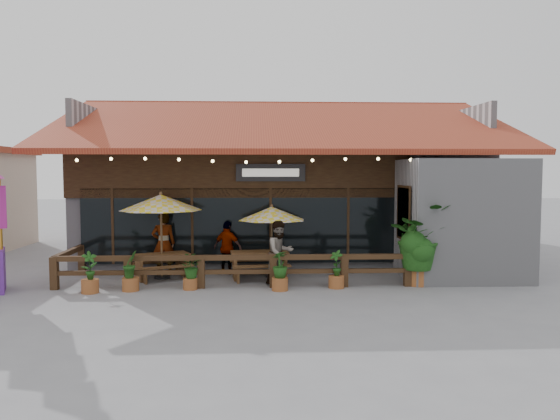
{
  "coord_description": "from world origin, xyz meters",
  "views": [
    {
      "loc": [
        -1.01,
        -15.53,
        3.22
      ],
      "look_at": [
        -0.22,
        1.5,
        2.03
      ],
      "focal_mm": 35.0,
      "sensor_mm": 36.0,
      "label": 1
    }
  ],
  "objects_px": {
    "umbrella_left": "(161,203)",
    "picnic_table_left": "(162,262)",
    "umbrella_right": "(272,214)",
    "tropical_plant": "(419,239)",
    "picnic_table_right": "(259,260)"
  },
  "relations": [
    {
      "from": "umbrella_left",
      "to": "picnic_table_left",
      "type": "distance_m",
      "value": 1.78
    },
    {
      "from": "umbrella_right",
      "to": "tropical_plant",
      "type": "bearing_deg",
      "value": -18.8
    },
    {
      "from": "tropical_plant",
      "to": "umbrella_right",
      "type": "bearing_deg",
      "value": 161.2
    },
    {
      "from": "picnic_table_right",
      "to": "tropical_plant",
      "type": "bearing_deg",
      "value": -14.97
    },
    {
      "from": "umbrella_right",
      "to": "picnic_table_left",
      "type": "distance_m",
      "value": 3.62
    },
    {
      "from": "umbrella_left",
      "to": "picnic_table_right",
      "type": "xyz_separation_m",
      "value": [
        2.95,
        -0.15,
        -1.74
      ]
    },
    {
      "from": "umbrella_right",
      "to": "picnic_table_left",
      "type": "relative_size",
      "value": 1.29
    },
    {
      "from": "picnic_table_left",
      "to": "tropical_plant",
      "type": "bearing_deg",
      "value": -9.96
    },
    {
      "from": "picnic_table_left",
      "to": "umbrella_right",
      "type": "bearing_deg",
      "value": 1.67
    },
    {
      "from": "umbrella_left",
      "to": "picnic_table_left",
      "type": "height_order",
      "value": "umbrella_left"
    },
    {
      "from": "picnic_table_right",
      "to": "umbrella_right",
      "type": "bearing_deg",
      "value": 27.75
    },
    {
      "from": "picnic_table_left",
      "to": "picnic_table_right",
      "type": "bearing_deg",
      "value": -1.99
    },
    {
      "from": "umbrella_right",
      "to": "picnic_table_left",
      "type": "xyz_separation_m",
      "value": [
        -3.32,
        -0.1,
        -1.44
      ]
    },
    {
      "from": "umbrella_left",
      "to": "tropical_plant",
      "type": "height_order",
      "value": "umbrella_left"
    },
    {
      "from": "umbrella_left",
      "to": "tropical_plant",
      "type": "relative_size",
      "value": 1.25
    }
  ]
}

